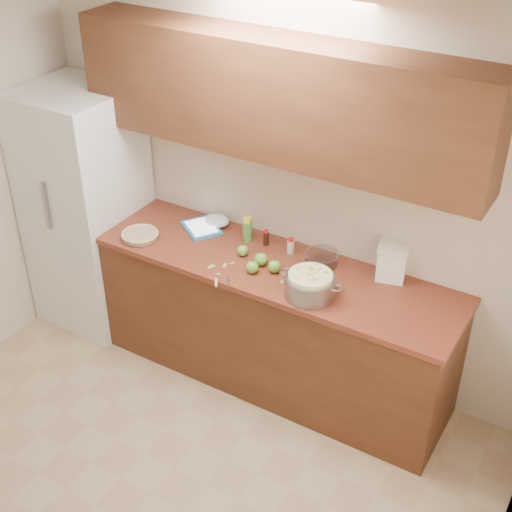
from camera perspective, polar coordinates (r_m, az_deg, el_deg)
The scene contains 23 objects.
room_shell at distance 3.37m, azimuth -12.55°, elevation -6.69°, with size 3.60×3.60×3.60m.
counter_run at distance 4.80m, azimuth 0.39°, elevation -4.97°, with size 2.64×0.68×0.92m.
upper_cabinets at distance 4.19m, azimuth 1.57°, elevation 12.52°, with size 2.60×0.34×0.70m, color #572F1A.
fridge at distance 5.30m, azimuth -13.33°, elevation 3.66°, with size 0.70×0.70×1.80m, color silver.
pie at distance 4.83m, azimuth -9.27°, elevation 1.66°, with size 0.26×0.26×0.04m.
colander at distance 4.20m, azimuth 4.35°, elevation -2.35°, with size 0.40×0.30×0.15m.
flour_canister at distance 4.40m, azimuth 10.84°, elevation -0.41°, with size 0.22×0.22×0.23m.
tablet at distance 4.89m, azimuth -4.39°, elevation 2.27°, with size 0.35×0.33×0.02m.
paring_knife at distance 4.33m, azimuth -3.05°, elevation -2.10°, with size 0.10×0.14×0.01m.
lemon_bottle at distance 4.70m, azimuth -0.70°, elevation 2.11°, with size 0.06×0.06×0.18m.
cinnamon_shaker at distance 4.59m, azimuth 2.79°, elevation 0.81°, with size 0.04×0.04×0.11m.
vanilla_bottle at distance 4.67m, azimuth 0.81°, elevation 1.47°, with size 0.04×0.04×0.11m.
mixing_bowl at distance 4.50m, azimuth 5.26°, elevation -0.15°, with size 0.22×0.22×0.08m.
paper_towel at distance 4.91m, azimuth -3.15°, elevation 2.85°, with size 0.18×0.15×0.07m, color white.
apple_left at distance 4.57m, azimuth -1.08°, elevation 0.43°, with size 0.07×0.07×0.09m.
apple_center at distance 4.47m, azimuth 0.40°, elevation -0.27°, with size 0.08×0.08×0.10m.
apple_front at distance 4.40m, azimuth -0.30°, elevation -0.90°, with size 0.08×0.08×0.09m.
apple_extra at distance 4.41m, azimuth 1.49°, elevation -0.84°, with size 0.08×0.08×0.09m.
peel_a at distance 4.41m, azimuth -3.05°, elevation -1.44°, with size 0.03×0.01×0.00m, color #99BD5C.
peel_b at distance 4.34m, azimuth 2.08°, elevation -2.10°, with size 0.03×0.01×0.00m, color #99BD5C.
peel_c at distance 4.49m, azimuth -3.62°, elevation -0.84°, with size 0.05×0.02×0.00m, color #99BD5C.
peel_d at distance 4.51m, azimuth -1.90°, elevation -0.56°, with size 0.03×0.01×0.00m, color #99BD5C.
peel_e at distance 4.49m, azimuth -2.51°, elevation -0.75°, with size 0.05×0.02×0.00m, color #99BD5C.
Camera 1 is at (1.93, -1.80, 3.39)m, focal length 50.00 mm.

